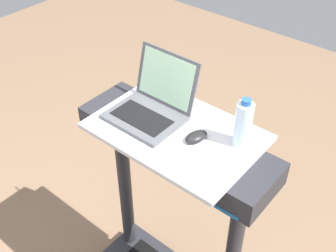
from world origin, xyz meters
TOP-DOWN VIEW (x-y plane):
  - desk_board at (0.00, 0.70)m, footprint 0.68×0.46m
  - laptop at (-0.15, 0.72)m, footprint 0.31×0.30m
  - computer_mouse at (0.10, 0.70)m, footprint 0.08×0.11m
  - water_bottle at (0.25, 0.79)m, footprint 0.07×0.07m

SIDE VIEW (x-z plane):
  - desk_board at x=0.00m, z-range 1.16..1.18m
  - computer_mouse at x=0.10m, z-range 1.18..1.21m
  - laptop at x=-0.15m, z-range 1.11..1.35m
  - water_bottle at x=0.25m, z-range 1.17..1.39m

